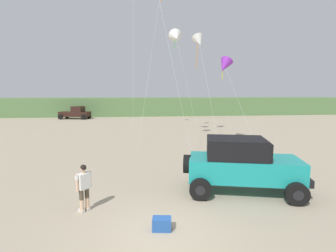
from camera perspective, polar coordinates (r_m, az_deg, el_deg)
name	(u,v)px	position (r m, az deg, el deg)	size (l,w,h in m)	color
ground_plane	(159,235)	(8.08, -1.94, -22.98)	(220.00, 220.00, 0.00)	tan
dune_ridge	(116,106)	(49.51, -11.49, 4.32)	(90.00, 9.75, 3.16)	#567A47
jeep	(242,164)	(11.05, 16.13, -8.05)	(5.02, 3.33, 2.26)	teal
person_watching	(84,185)	(9.49, -18.17, -12.38)	(0.47, 0.48, 1.67)	#DBB28E
cooler_box	(162,224)	(8.23, -1.38, -20.87)	(0.56, 0.36, 0.38)	#23519E
distant_pickup	(76,113)	(43.05, -19.79, 2.74)	(4.89, 3.20, 1.98)	black
kite_orange_streamer	(176,37)	(24.21, 1.79, 19.12)	(2.77, 2.01, 9.85)	white
kite_yellow_diamond	(199,41)	(24.71, 6.85, 18.17)	(1.52, 5.04, 9.52)	white
kite_purple_stunt	(224,66)	(20.62, 12.41, 12.90)	(2.45, 3.72, 6.88)	purple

